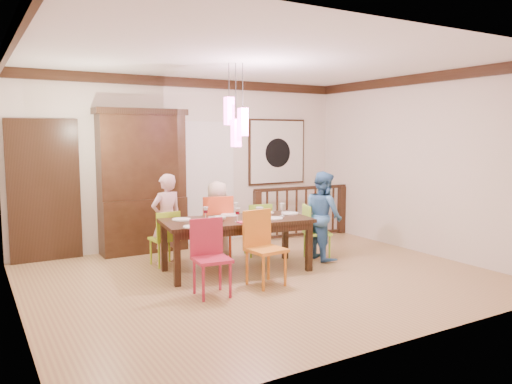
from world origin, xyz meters
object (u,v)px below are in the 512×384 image
china_hutch (142,181)px  person_far_mid (217,220)px  person_far_left (167,219)px  chair_far_left (164,234)px  chair_end_right (317,228)px  dining_table (236,225)px  person_end_right (323,215)px  balustrade (301,211)px

china_hutch → person_far_mid: 1.46m
person_far_left → person_far_mid: (0.80, -0.08, -0.07)m
chair_far_left → chair_end_right: (2.19, -0.84, 0.02)m
chair_far_left → person_far_mid: person_far_mid is taller
dining_table → china_hutch: bearing=120.4°
china_hutch → person_end_right: (2.26, -1.90, -0.49)m
chair_far_left → person_far_mid: bearing=174.7°
person_far_left → person_end_right: 2.40m
china_hutch → person_far_mid: (0.86, -1.03, -0.57)m
china_hutch → person_far_mid: size_ratio=1.93×
chair_end_right → person_far_left: (-2.11, 0.91, 0.19)m
chair_far_left → balustrade: 3.03m
china_hutch → person_end_right: 2.99m
dining_table → person_end_right: person_end_right is taller
chair_far_left → person_end_right: size_ratio=0.60×
person_far_left → chair_end_right: bearing=146.4°
chair_far_left → balustrade: bearing=-171.4°
chair_end_right → person_far_left: bearing=86.9°
dining_table → person_far_left: (-0.70, 0.89, 0.01)m
chair_end_right → china_hutch: china_hutch is taller
balustrade → chair_end_right: bearing=-112.7°
dining_table → balustrade: size_ratio=1.10×
dining_table → person_far_left: size_ratio=1.60×
chair_end_right → person_far_left: 2.31m
chair_end_right → chair_far_left: bearing=89.1°
china_hutch → person_end_right: china_hutch is taller
dining_table → person_far_mid: 0.81m
chair_end_right → person_end_right: bearing=-94.6°
person_far_mid → person_end_right: size_ratio=0.89×
china_hutch → person_far_left: size_ratio=1.73×
person_far_left → person_end_right: person_end_right is taller
chair_end_right → person_far_mid: size_ratio=0.70×
balustrade → person_far_left: bearing=-163.8°
balustrade → person_end_right: (-0.68, -1.55, 0.19)m
china_hutch → person_far_left: 1.07m
dining_table → person_far_mid: person_far_mid is taller
balustrade → dining_table: bearing=-141.2°
person_far_left → chair_far_left: bearing=33.5°
dining_table → chair_far_left: chair_far_left is taller
dining_table → person_far_mid: bearing=91.2°
person_far_left → balustrade: bearing=-178.6°
person_far_mid → person_end_right: 1.65m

